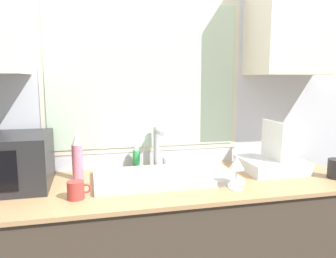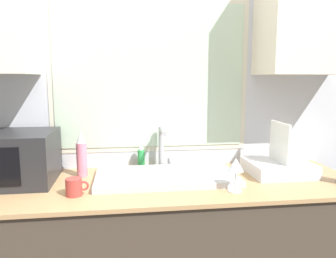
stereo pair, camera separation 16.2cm
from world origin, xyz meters
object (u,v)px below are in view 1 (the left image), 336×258
Objects in this scene: dish_rack at (271,163)px; spray_bottle at (77,157)px; mug_near_sink at (76,190)px; wine_glass at (237,164)px; soap_bottle at (136,159)px; faucet at (158,145)px.

dish_rack is 1.34× the size of spray_bottle.
mug_near_sink is 0.65× the size of wine_glass.
spray_bottle reaches higher than soap_bottle.
soap_bottle is (-0.76, 0.21, 0.01)m from dish_rack.
wine_glass is at bearing -55.74° from faucet.
spray_bottle is at bearing 175.03° from dish_rack.
wine_glass is at bearing -24.83° from spray_bottle.
faucet is at bearing 40.88° from mug_near_sink.
soap_bottle is at bearing 168.32° from faucet.
dish_rack is at bearing 10.86° from mug_near_sink.
dish_rack is at bearing 36.54° from wine_glass.
dish_rack is at bearing -4.97° from spray_bottle.
spray_bottle is 0.35m from soap_bottle.
spray_bottle is 1.83× the size of soap_bottle.
faucet is 0.52m from wine_glass.
soap_bottle is at bearing 19.02° from spray_bottle.
wine_glass is at bearing -3.30° from mug_near_sink.
faucet is 0.60m from mug_near_sink.
mug_near_sink is (-1.08, -0.21, -0.01)m from dish_rack.
spray_bottle reaches higher than mug_near_sink.
faucet is 2.37× the size of mug_near_sink.
dish_rack reaches higher than wine_glass.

